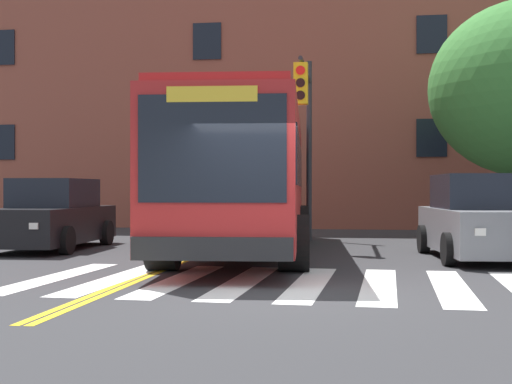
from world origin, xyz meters
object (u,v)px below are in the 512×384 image
traffic_light_overhead (306,117)px  car_grey_far_lane (478,221)px  city_bus (246,176)px  car_black_near_lane (53,217)px

traffic_light_overhead → car_grey_far_lane: bearing=-41.3°
city_bus → car_black_near_lane: size_ratio=2.53×
car_black_near_lane → traffic_light_overhead: bearing=21.1°
car_black_near_lane → traffic_light_overhead: size_ratio=0.91×
car_grey_far_lane → traffic_light_overhead: size_ratio=0.90×
car_black_near_lane → car_grey_far_lane: (10.14, -1.11, 0.02)m
city_bus → car_black_near_lane: city_bus is taller
city_bus → traffic_light_overhead: traffic_light_overhead is taller
car_black_near_lane → city_bus: bearing=-4.4°
car_grey_far_lane → traffic_light_overhead: 5.91m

